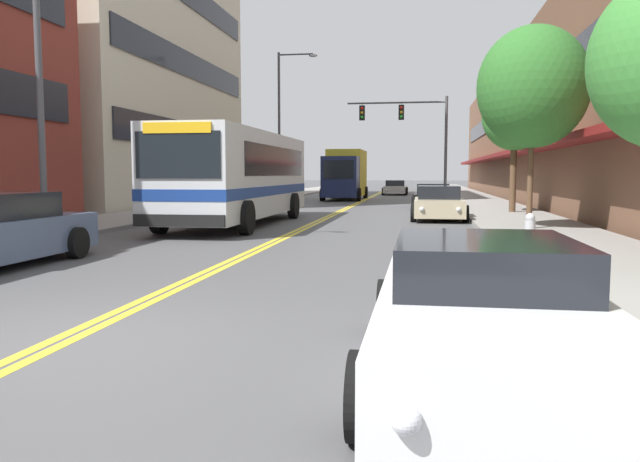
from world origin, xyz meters
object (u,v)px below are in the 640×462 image
Objects in this scene: city_bus at (239,173)px; car_white_parked_right_foreground at (485,313)px; car_silver_moving_lead at (395,188)px; traffic_signal_mast at (412,127)px; fire_hydrant at (530,233)px; box_truck at (345,174)px; street_lamp_left_far at (284,115)px; car_beige_parked_right_far at (439,204)px; street_tree_right_mid at (533,87)px; car_black_parked_right_mid at (433,197)px; street_tree_right_far at (515,115)px; street_lamp_left_near at (48,32)px; car_champagne_parked_left_far at (263,196)px.

city_bus reaches higher than car_white_parked_right_foreground.
traffic_signal_mast reaches higher than car_silver_moving_lead.
city_bus is 2.24× the size of car_silver_moving_lead.
city_bus is 13.33× the size of fire_hydrant.
street_lamp_left_far is (-3.60, -2.97, 3.79)m from box_truck.
car_beige_parked_right_far is 0.61× the size of box_truck.
box_truck is 1.21× the size of street_tree_right_mid.
street_tree_right_far reaches higher than car_black_parked_right_mid.
car_black_parked_right_mid is 0.85× the size of street_tree_right_far.
city_bus is 1.53× the size of box_truck.
city_bus is 9.94m from street_tree_right_mid.
street_lamp_left_far reaches higher than car_silver_moving_lead.
car_white_parked_right_foreground is 1.07× the size of car_beige_parked_right_far.
street_lamp_left_near is 1.54× the size of street_tree_right_far.
car_champagne_parked_left_far is 17.00m from street_tree_right_mid.
car_black_parked_right_mid is 14.09m from street_tree_right_mid.
car_black_parked_right_mid is 1.10× the size of car_beige_parked_right_far.
car_beige_parked_right_far is 0.88× the size of car_silver_moving_lead.
traffic_signal_mast is at bearing 72.57° from street_lamp_left_near.
city_bus is at bearing 113.55° from car_white_parked_right_foreground.
street_tree_right_mid is (5.34, -33.44, 3.72)m from car_silver_moving_lead.
city_bus is 7.73m from car_beige_parked_right_far.
car_white_parked_right_foreground is 14.62m from street_tree_right_mid.
car_beige_parked_right_far is at bearing -39.27° from car_champagne_parked_left_far.
city_bus is at bearing 137.47° from fire_hydrant.
street_tree_right_far is (10.12, 6.55, 2.44)m from city_bus.
car_silver_moving_lead reaches higher than car_white_parked_right_foreground.
car_white_parked_right_foreground is 27.23m from car_black_parked_right_mid.
box_truck is at bearing 107.75° from car_beige_parked_right_far.
car_silver_moving_lead is (-2.82, 28.47, -0.04)m from car_beige_parked_right_far.
traffic_signal_mast is at bearing 96.17° from fire_hydrant.
car_silver_moving_lead is 39.70m from street_lamp_left_near.
street_tree_right_far reaches higher than car_beige_parked_right_far.
car_champagne_parked_left_far is 13.08m from street_tree_right_far.
street_lamp_left_near reaches higher than street_tree_right_mid.
car_beige_parked_right_far is 28.61m from car_silver_moving_lead.
street_tree_right_mid is at bearing -10.55° from city_bus.
city_bus is 1.96× the size of street_tree_right_far.
traffic_signal_mast is 7.91× the size of fire_hydrant.
street_tree_right_far is at bearing -69.59° from traffic_signal_mast.
street_tree_right_mid is at bearing -59.29° from street_lamp_left_far.
street_lamp_left_far is at bearing 112.75° from fire_hydrant.
car_white_parked_right_foreground is 35.52m from street_lamp_left_far.
car_white_parked_right_foreground is 5.64× the size of fire_hydrant.
street_lamp_left_near is 11.89m from fire_hydrant.
car_white_parked_right_foreground is 13.36m from street_lamp_left_near.
street_lamp_left_near is (-3.64, -28.46, 3.37)m from box_truck.
car_beige_parked_right_far is at bearing -85.18° from traffic_signal_mast.
box_truck is at bearing 149.68° from traffic_signal_mast.
city_bus is at bearing -120.62° from car_black_parked_right_mid.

